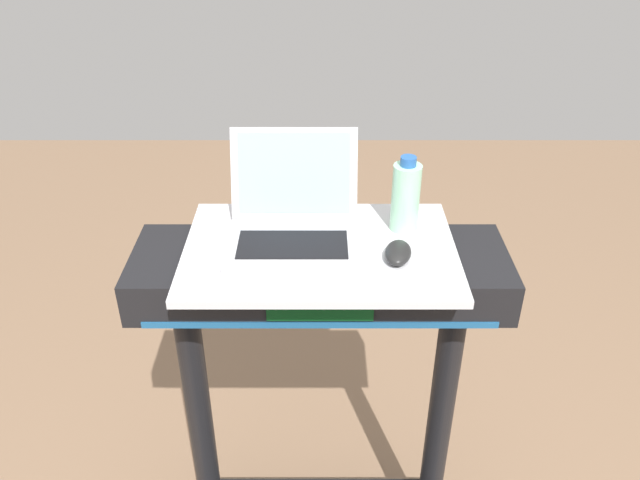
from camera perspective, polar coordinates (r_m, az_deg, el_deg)
The scene contains 4 objects.
desk_board at distance 1.50m, azimuth -0.00°, elevation -0.94°, with size 0.64×0.43×0.02m, color silver.
laptop at distance 1.51m, azimuth -2.40°, elevation 1.79°, with size 0.31×0.30×0.23m.
computer_mouse at distance 1.46m, azimuth 7.01°, elevation -1.12°, with size 0.06×0.10×0.03m, color black.
water_bottle at distance 1.54m, azimuth 7.67°, elevation 3.89°, with size 0.07×0.07×0.19m.
Camera 1 is at (-0.00, -0.57, 1.92)m, focal length 35.73 mm.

